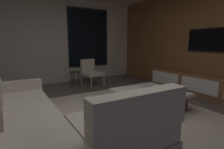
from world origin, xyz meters
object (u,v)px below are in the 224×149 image
object	(u,v)px
accent_chair_near_window	(91,71)
coffee_table	(149,99)
side_stool	(75,74)
media_console	(206,86)
book_stack_on_coffee_table	(151,88)
mounted_tv	(206,40)
sectional_couch	(45,124)

from	to	relation	value
accent_chair_near_window	coffee_table	bearing A→B (deg)	-87.02
side_stool	media_console	size ratio (longest dim) A/B	0.15
book_stack_on_coffee_table	accent_chair_near_window	bearing A→B (deg)	95.01
coffee_table	mounted_tv	bearing A→B (deg)	3.04
sectional_couch	book_stack_on_coffee_table	bearing A→B (deg)	9.73
coffee_table	book_stack_on_coffee_table	bearing A→B (deg)	36.39
book_stack_on_coffee_table	mounted_tv	size ratio (longest dim) A/B	0.28
coffee_table	book_stack_on_coffee_table	size ratio (longest dim) A/B	4.31
coffee_table	book_stack_on_coffee_table	xyz separation A→B (m)	(0.08, 0.06, 0.19)
side_stool	mounted_tv	world-z (taller)	mounted_tv
book_stack_on_coffee_table	side_stool	xyz separation A→B (m)	(-0.73, 2.35, -0.01)
media_console	side_stool	bearing A→B (deg)	133.38
sectional_couch	mounted_tv	xyz separation A→B (m)	(3.91, 0.40, 1.06)
book_stack_on_coffee_table	side_stool	size ratio (longest dim) A/B	0.58
mounted_tv	coffee_table	bearing A→B (deg)	-176.96
media_console	accent_chair_near_window	bearing A→B (deg)	125.94
sectional_couch	coffee_table	bearing A→B (deg)	8.43
book_stack_on_coffee_table	side_stool	distance (m)	2.46
sectional_couch	media_console	bearing A→B (deg)	3.08
coffee_table	mounted_tv	distance (m)	2.23
book_stack_on_coffee_table	accent_chair_near_window	world-z (taller)	accent_chair_near_window
book_stack_on_coffee_table	accent_chair_near_window	distance (m)	2.40
book_stack_on_coffee_table	media_console	distance (m)	1.65
sectional_couch	mounted_tv	distance (m)	4.07
media_console	mounted_tv	world-z (taller)	mounted_tv
book_stack_on_coffee_table	coffee_table	bearing A→B (deg)	-143.61
accent_chair_near_window	side_stool	bearing A→B (deg)	-175.39
book_stack_on_coffee_table	mounted_tv	world-z (taller)	mounted_tv
book_stack_on_coffee_table	accent_chair_near_window	size ratio (longest dim) A/B	0.34
media_console	book_stack_on_coffee_table	bearing A→B (deg)	174.51
side_stool	mounted_tv	bearing A→B (deg)	-42.17
mounted_tv	book_stack_on_coffee_table	bearing A→B (deg)	-178.73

